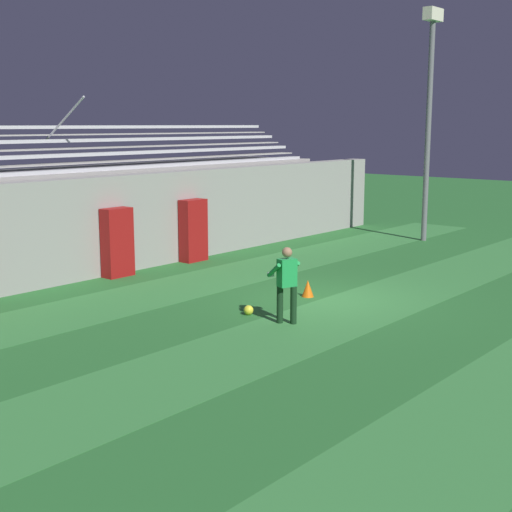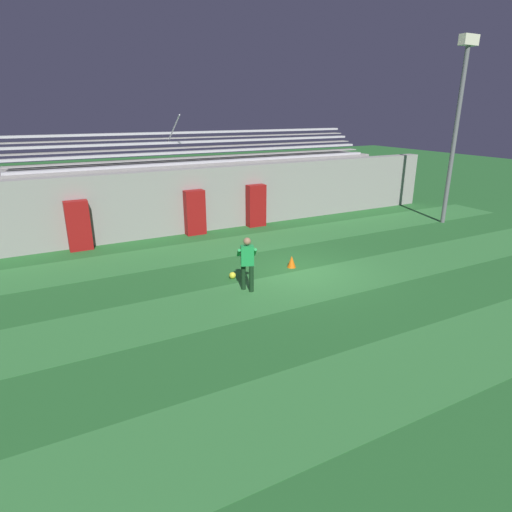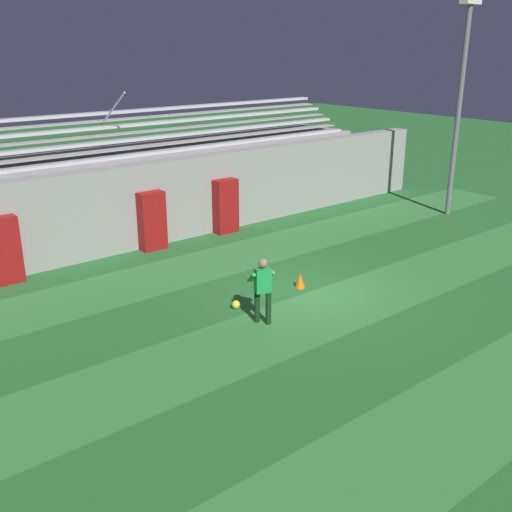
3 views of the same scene
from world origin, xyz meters
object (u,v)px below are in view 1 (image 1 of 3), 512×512
Objects in this scene: padding_pillar_gate_right at (193,230)px; goalkeeper at (286,280)px; floodlight_pole at (430,97)px; traffic_cone at (308,288)px; padding_pillar_gate_left at (117,242)px; soccer_ball at (249,310)px.

padding_pillar_gate_right is 1.16× the size of goalkeeper.
padding_pillar_gate_right is 10.06m from floodlight_pole.
traffic_cone is at bearing -105.37° from padding_pillar_gate_right.
padding_pillar_gate_right reaches higher than traffic_cone.
goalkeeper is at bearing -96.66° from padding_pillar_gate_left.
goalkeeper is (-0.77, -6.59, -0.02)m from padding_pillar_gate_left.
traffic_cone is at bearing -0.10° from soccer_ball.
goalkeeper is at bearing -166.38° from floodlight_pole.
padding_pillar_gate_left is 12.67m from floodlight_pole.
floodlight_pole is 11.23m from traffic_cone.
floodlight_pole reaches higher than goalkeeper.
soccer_ball is (-0.00, 1.07, -0.84)m from goalkeeper.
padding_pillar_gate_left is at bearing 180.00° from padding_pillar_gate_right.
floodlight_pole reaches higher than traffic_cone.
padding_pillar_gate_right is at bearing 0.00° from padding_pillar_gate_left.
goalkeeper is (-3.78, -6.59, -0.02)m from padding_pillar_gate_right.
goalkeeper is (-12.14, -2.94, -4.24)m from floodlight_pole.
soccer_ball is (-3.78, -5.53, -0.86)m from padding_pillar_gate_right.
floodlight_pole is 13.19m from goalkeeper.
floodlight_pole is at bearing 10.77° from traffic_cone.
soccer_ball is at bearing -171.22° from floodlight_pole.
traffic_cone is at bearing 25.20° from goalkeeper.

